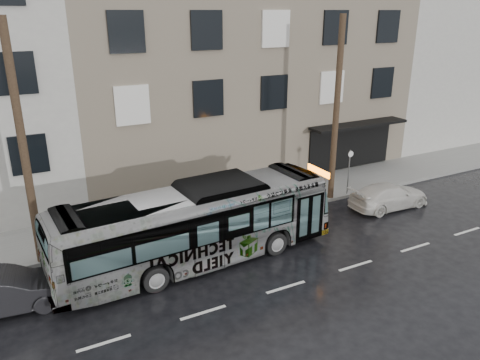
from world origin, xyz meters
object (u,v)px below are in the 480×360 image
at_px(utility_pole_front, 336,112).
at_px(dark_sedan, 3,292).
at_px(sign_post, 349,172).
at_px(bus, 196,225).
at_px(white_sedan, 389,196).
at_px(utility_pole_rear, 23,149).

xyz_separation_m(utility_pole_front, dark_sedan, (-15.39, -2.65, -3.95)).
distance_m(sign_post, bus, 10.02).
xyz_separation_m(white_sedan, dark_sedan, (-17.34, -0.54, 0.08)).
bearing_deg(white_sedan, sign_post, 23.31).
bearing_deg(bus, utility_pole_rear, 60.88).
height_order(utility_pole_front, dark_sedan, utility_pole_front).
bearing_deg(utility_pole_rear, white_sedan, -7.53).
relative_size(utility_pole_front, bus, 0.80).
bearing_deg(utility_pole_rear, dark_sedan, -117.64).
distance_m(utility_pole_front, bus, 9.48).
xyz_separation_m(utility_pole_rear, bus, (5.42, -2.61, -3.09)).
bearing_deg(bus, dark_sedan, 86.93).
relative_size(utility_pole_rear, bus, 0.80).
bearing_deg(utility_pole_front, bus, -163.09).
bearing_deg(dark_sedan, utility_pole_front, -73.92).
bearing_deg(white_sedan, utility_pole_rear, 83.69).
bearing_deg(sign_post, bus, -164.92).
xyz_separation_m(utility_pole_rear, white_sedan, (15.96, -2.11, -4.03)).
distance_m(white_sedan, dark_sedan, 17.35).
distance_m(bus, white_sedan, 10.59).
xyz_separation_m(sign_post, dark_sedan, (-16.49, -2.65, -0.65)).
relative_size(utility_pole_front, dark_sedan, 2.12).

